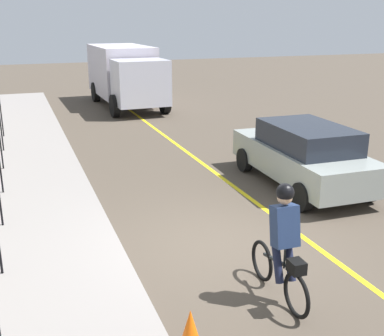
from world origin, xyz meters
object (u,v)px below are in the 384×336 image
(cyclist_lead, at_px, (283,244))
(traffic_cone_near, at_px, (190,333))
(patrol_sedan, at_px, (303,154))
(box_truck_background, at_px, (125,73))

(cyclist_lead, relative_size, traffic_cone_near, 2.76)
(patrol_sedan, xyz_separation_m, box_truck_background, (12.81, 1.50, 0.73))
(traffic_cone_near, bearing_deg, cyclist_lead, -67.11)
(cyclist_lead, xyz_separation_m, patrol_sedan, (4.26, -3.13, -0.09))
(box_truck_background, bearing_deg, patrol_sedan, 5.66)
(box_truck_background, height_order, traffic_cone_near, box_truck_background)
(patrol_sedan, bearing_deg, traffic_cone_near, 137.70)
(patrol_sedan, relative_size, traffic_cone_near, 6.74)
(patrol_sedan, relative_size, box_truck_background, 0.66)
(patrol_sedan, height_order, traffic_cone_near, patrol_sedan)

